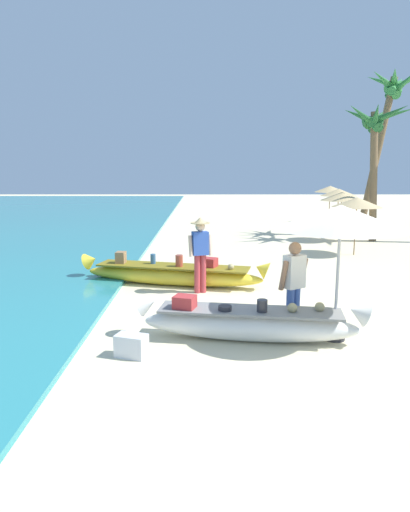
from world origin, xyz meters
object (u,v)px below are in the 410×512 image
at_px(person_tourist_customer, 295,282).
at_px(boat_yellow_midground, 174,274).
at_px(person_vendor_hatted, 201,249).
at_px(cooler_box, 133,346).
at_px(boat_white_foreground, 250,323).
at_px(palm_tree_mid_cluster, 376,130).
at_px(palm_tree_leaning_seaward, 391,102).
at_px(patio_umbrella_large, 342,218).

bearing_deg(person_tourist_customer, boat_yellow_midground, 125.10).
height_order(person_vendor_hatted, cooler_box, person_vendor_hatted).
xyz_separation_m(boat_white_foreground, palm_tree_mid_cluster, (5.67, 10.62, 3.95)).
relative_size(boat_yellow_midground, palm_tree_leaning_seaward, 0.71).
bearing_deg(palm_tree_leaning_seaward, person_vendor_hatted, -129.85).
height_order(boat_white_foreground, boat_yellow_midground, boat_white_foreground).
height_order(person_vendor_hatted, person_tourist_customer, person_vendor_hatted).
bearing_deg(palm_tree_mid_cluster, boat_white_foreground, -118.10).
xyz_separation_m(palm_tree_mid_cluster, cooler_box, (-7.55, -11.32, -4.08)).
bearing_deg(palm_tree_mid_cluster, patio_umbrella_large, -111.64).
xyz_separation_m(person_tourist_customer, cooler_box, (-2.70, -1.10, -0.74)).
xyz_separation_m(boat_yellow_midground, patio_umbrella_large, (3.01, -3.73, 1.80)).
height_order(person_tourist_customer, cooler_box, person_tourist_customer).
bearing_deg(patio_umbrella_large, palm_tree_leaning_seaward, 66.52).
relative_size(patio_umbrella_large, palm_tree_leaning_seaward, 0.34).
relative_size(person_vendor_hatted, palm_tree_mid_cluster, 0.34).
bearing_deg(boat_yellow_midground, boat_white_foreground, -67.73).
bearing_deg(boat_yellow_midground, person_tourist_customer, -54.90).
bearing_deg(palm_tree_mid_cluster, person_tourist_customer, -115.40).
bearing_deg(person_tourist_customer, palm_tree_leaning_seaward, 63.24).
bearing_deg(cooler_box, patio_umbrella_large, 30.76).
xyz_separation_m(palm_tree_leaning_seaward, cooler_box, (-8.58, -12.77, -5.26)).
distance_m(person_vendor_hatted, patio_umbrella_large, 3.93).
distance_m(person_vendor_hatted, person_tourist_customer, 3.11).
xyz_separation_m(boat_yellow_midground, palm_tree_mid_cluster, (7.21, 6.86, 3.98)).
bearing_deg(boat_white_foreground, person_vendor_hatted, 105.65).
bearing_deg(person_tourist_customer, person_vendor_hatted, 122.45).
height_order(person_vendor_hatted, palm_tree_mid_cluster, palm_tree_mid_cluster).
bearing_deg(person_vendor_hatted, palm_tree_leaning_seaward, 50.15).
height_order(boat_yellow_midground, palm_tree_mid_cluster, palm_tree_mid_cluster).
height_order(palm_tree_leaning_seaward, cooler_box, palm_tree_leaning_seaward).
relative_size(boat_yellow_midground, palm_tree_mid_cluster, 0.92).
height_order(patio_umbrella_large, palm_tree_leaning_seaward, palm_tree_leaning_seaward).
relative_size(boat_yellow_midground, person_tourist_customer, 2.95).
distance_m(person_vendor_hatted, palm_tree_mid_cluster, 10.52).
xyz_separation_m(person_tourist_customer, palm_tree_mid_cluster, (4.85, 10.21, 3.34)).
height_order(boat_yellow_midground, person_vendor_hatted, person_vendor_hatted).
height_order(palm_tree_leaning_seaward, palm_tree_mid_cluster, palm_tree_leaning_seaward).
bearing_deg(person_vendor_hatted, palm_tree_mid_cluster, 49.36).
bearing_deg(person_vendor_hatted, cooler_box, -105.48).
bearing_deg(patio_umbrella_large, palm_tree_mid_cluster, 68.36).
relative_size(palm_tree_leaning_seaward, cooler_box, 14.16).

